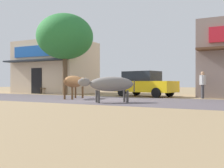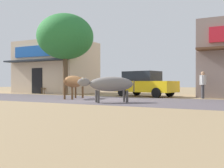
% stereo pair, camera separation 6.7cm
% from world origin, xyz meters
% --- Properties ---
extents(ground, '(80.00, 80.00, 0.00)m').
position_xyz_m(ground, '(0.00, 0.00, 0.00)').
color(ground, '#937956').
extents(asphalt_road, '(72.00, 5.92, 0.00)m').
position_xyz_m(asphalt_road, '(0.00, 0.00, 0.00)').
color(asphalt_road, '#564E52').
rests_on(asphalt_road, ground).
extents(storefront_left_cafe, '(6.39, 5.46, 4.47)m').
position_xyz_m(storefront_left_cafe, '(-8.35, 6.51, 2.24)').
color(storefront_left_cafe, beige).
rests_on(storefront_left_cafe, ground).
extents(roadside_tree, '(4.15, 4.15, 5.95)m').
position_xyz_m(roadside_tree, '(-5.04, 3.57, 4.27)').
color(roadside_tree, brown).
rests_on(roadside_tree, ground).
extents(parked_hatchback_car, '(4.23, 2.47, 1.64)m').
position_xyz_m(parked_hatchback_car, '(0.94, 4.17, 0.84)').
color(parked_hatchback_car, yellow).
rests_on(parked_hatchback_car, ground).
extents(cow_near_brown, '(1.01, 2.66, 1.29)m').
position_xyz_m(cow_near_brown, '(-1.65, 0.06, 0.95)').
color(cow_near_brown, '#9C673B').
rests_on(cow_near_brown, ground).
extents(cow_far_dark, '(2.22, 2.09, 1.18)m').
position_xyz_m(cow_far_dark, '(1.48, -1.52, 0.83)').
color(cow_far_dark, slate).
rests_on(cow_far_dark, ground).
extents(pedestrian_by_shop, '(0.32, 0.61, 1.54)m').
position_xyz_m(pedestrian_by_shop, '(4.66, 3.65, 0.89)').
color(pedestrian_by_shop, '#3F3F47').
rests_on(pedestrian_by_shop, ground).
extents(cafe_chair_near_tree, '(0.47, 0.47, 0.92)m').
position_xyz_m(cafe_chair_near_tree, '(-7.70, 4.37, 0.51)').
color(cafe_chair_near_tree, brown).
rests_on(cafe_chair_near_tree, ground).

